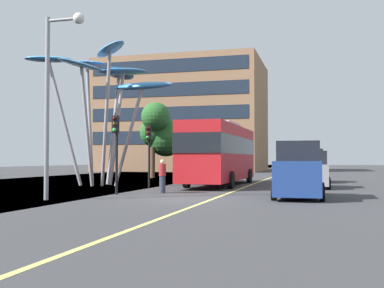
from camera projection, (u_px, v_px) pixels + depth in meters
name	position (u px, v px, depth m)	size (l,w,h in m)	color
ground	(169.00, 200.00, 19.36)	(120.00, 240.00, 0.10)	#38383A
red_bus	(220.00, 151.00, 29.35)	(2.86, 11.43, 3.87)	red
leaf_sculpture	(106.00, 78.00, 29.46)	(9.39, 8.31, 8.32)	#9EA0A5
traffic_light_kerb_near	(116.00, 137.00, 21.66)	(0.28, 0.42, 3.60)	black
traffic_light_kerb_far	(149.00, 143.00, 27.06)	(0.28, 0.42, 3.51)	black
car_parked_near	(299.00, 172.00, 19.67)	(2.03, 4.40, 2.34)	navy
car_parked_mid	(311.00, 171.00, 26.75)	(2.08, 4.07, 2.07)	gray
car_parked_far	(311.00, 167.00, 33.24)	(2.03, 3.94, 2.34)	navy
street_lamp	(56.00, 81.00, 18.80)	(1.68, 0.44, 7.37)	gray
tree_pavement_near	(161.00, 132.00, 41.40)	(3.86, 4.50, 6.47)	brown
pedestrian	(162.00, 176.00, 22.75)	(0.34, 0.34, 1.60)	#2D3342
backdrop_building	(184.00, 117.00, 67.02)	(21.91, 15.33, 15.05)	#936B4C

